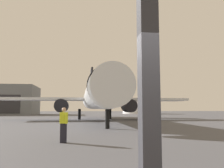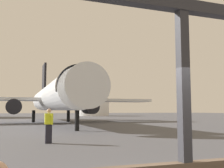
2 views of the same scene
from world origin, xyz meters
The scene contains 6 objects.
ground_plane centered at (0.00, 40.00, 0.00)m, with size 220.00×220.00×0.00m, color #4C4C51.
window_frame centered at (0.00, 0.00, 1.36)m, with size 9.00×0.24×3.91m.
airplane centered at (1.52, 30.81, 3.38)m, with size 28.38×34.87×10.15m.
ground_crew_worker centered at (-1.56, 9.40, 0.90)m, with size 0.40×0.50×1.74m.
distant_hangar centered at (-22.99, 67.79, 4.11)m, with size 18.67×13.70×8.22m.
fuel_storage_tank centered at (18.20, 72.94, 2.52)m, with size 9.89×9.89×5.03m, color white.
Camera 1 is at (-0.74, -2.43, 1.68)m, focal length 36.88 mm.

